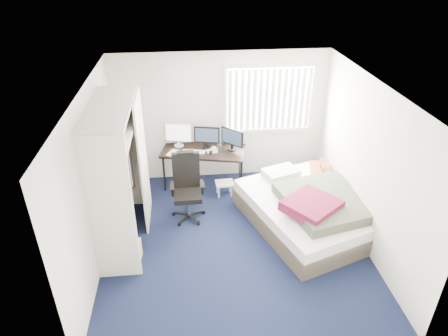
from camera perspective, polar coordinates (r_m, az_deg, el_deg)
name	(u,v)px	position (r m, az deg, el deg)	size (l,w,h in m)	color
ground	(234,240)	(6.48, 1.41, -10.22)	(4.20, 4.20, 0.00)	black
room_shell	(235,156)	(5.64, 1.60, 1.66)	(4.20, 4.20, 4.20)	silver
window_assembly	(269,99)	(7.60, 6.47, 9.75)	(1.72, 0.09, 1.32)	white
closet	(119,163)	(6.00, -14.81, 0.69)	(0.64, 1.84, 2.22)	beige
desk	(204,148)	(7.50, -2.91, 2.85)	(1.65, 1.03, 1.22)	black
office_chair	(187,193)	(6.79, -5.24, -3.57)	(0.57, 0.57, 1.17)	black
footstool	(225,185)	(7.43, 0.08, -2.48)	(0.34, 0.28, 0.27)	white
nightstand	(320,173)	(7.55, 13.61, -0.73)	(0.53, 0.81, 0.69)	brown
bed	(308,210)	(6.77, 11.97, -5.83)	(2.29, 2.63, 0.72)	#453D32
pine_box	(126,252)	(6.20, -13.85, -11.61)	(0.42, 0.31, 0.31)	tan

